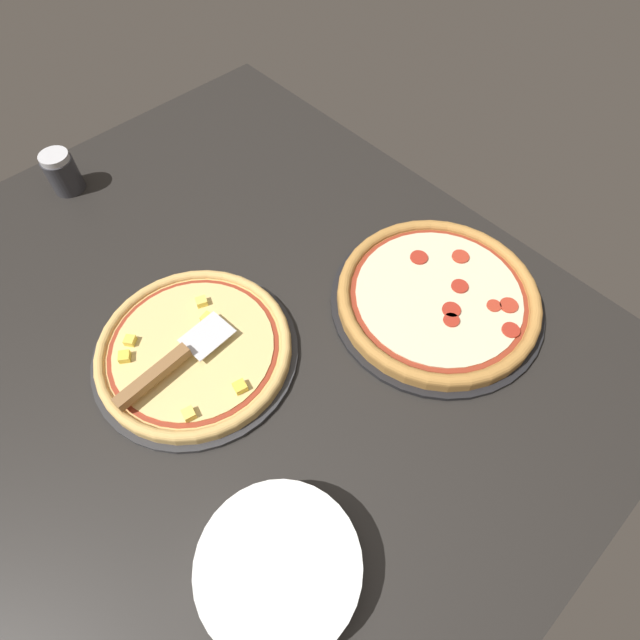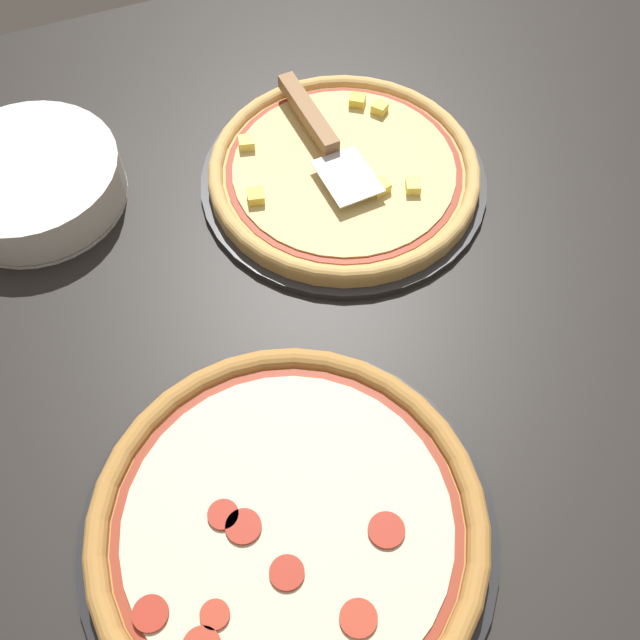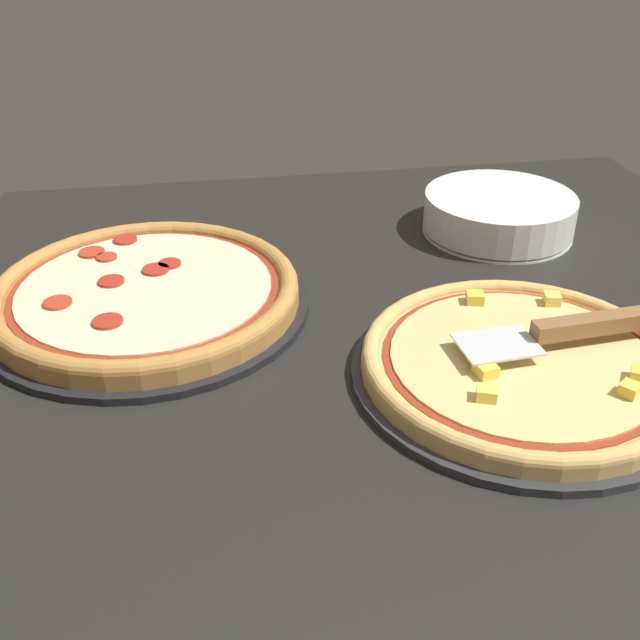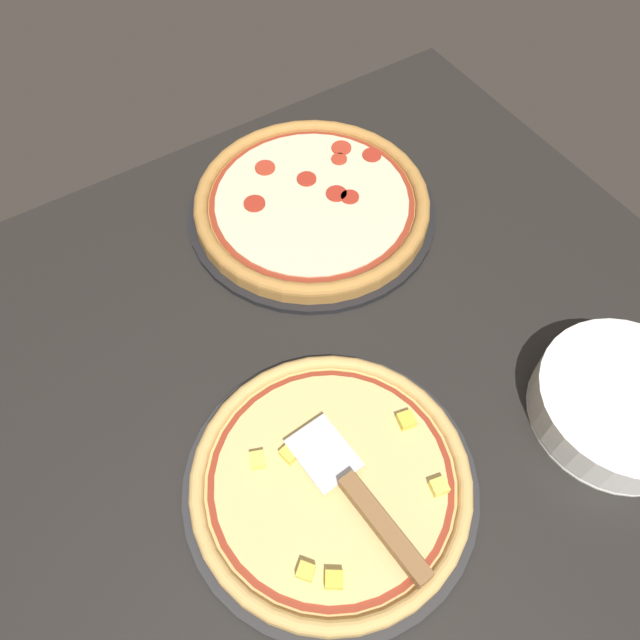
% 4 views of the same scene
% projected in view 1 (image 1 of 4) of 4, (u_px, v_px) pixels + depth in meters
% --- Properties ---
extents(ground_plane, '(1.42, 1.17, 0.04)m').
position_uv_depth(ground_plane, '(239.00, 326.00, 1.00)').
color(ground_plane, black).
extents(pizza_pan_front, '(0.38, 0.38, 0.01)m').
position_uv_depth(pizza_pan_front, '(196.00, 353.00, 0.94)').
color(pizza_pan_front, '#2D2D30').
rests_on(pizza_pan_front, ground_plane).
extents(pizza_front, '(0.36, 0.36, 0.03)m').
position_uv_depth(pizza_front, '(194.00, 348.00, 0.92)').
color(pizza_front, '#DBAD60').
rests_on(pizza_front, pizza_pan_front).
extents(pizza_pan_back, '(0.42, 0.42, 0.01)m').
position_uv_depth(pizza_pan_back, '(436.00, 303.00, 1.00)').
color(pizza_pan_back, black).
rests_on(pizza_pan_back, ground_plane).
extents(pizza_back, '(0.40, 0.40, 0.03)m').
position_uv_depth(pizza_back, '(438.00, 296.00, 0.98)').
color(pizza_back, '#B77F3D').
rests_on(pizza_back, pizza_pan_back).
extents(serving_spatula, '(0.07, 0.24, 0.02)m').
position_uv_depth(serving_spatula, '(163.00, 369.00, 0.87)').
color(serving_spatula, silver).
rests_on(serving_spatula, pizza_front).
extents(plate_stack, '(0.24, 0.24, 0.06)m').
position_uv_depth(plate_stack, '(279.00, 568.00, 0.71)').
color(plate_stack, white).
rests_on(plate_stack, ground_plane).
extents(parmesan_shaker, '(0.07, 0.07, 0.10)m').
position_uv_depth(parmesan_shaker, '(62.00, 172.00, 1.15)').
color(parmesan_shaker, '#333338').
rests_on(parmesan_shaker, ground_plane).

